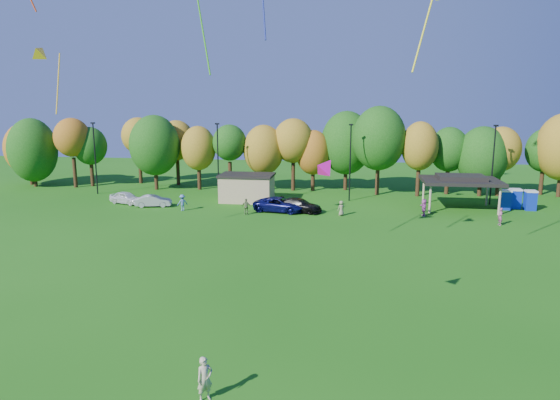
# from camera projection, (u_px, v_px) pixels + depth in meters

# --- Properties ---
(ground) EXTENTS (160.00, 160.00, 0.00)m
(ground) POSITION_uv_depth(u_px,v_px,m) (294.00, 383.00, 20.94)
(ground) COLOR #19600F
(ground) RESTS_ON ground
(tree_line) EXTENTS (93.57, 10.55, 11.15)m
(tree_line) POSITION_uv_depth(u_px,v_px,m) (327.00, 147.00, 64.13)
(tree_line) COLOR black
(tree_line) RESTS_ON ground
(lamp_posts) EXTENTS (64.50, 0.25, 9.09)m
(lamp_posts) POSITION_uv_depth(u_px,v_px,m) (350.00, 160.00, 58.55)
(lamp_posts) COLOR black
(lamp_posts) RESTS_ON ground
(utility_building) EXTENTS (6.30, 4.30, 3.25)m
(utility_building) POSITION_uv_depth(u_px,v_px,m) (247.00, 188.00, 58.92)
(utility_building) COLOR tan
(utility_building) RESTS_ON ground
(pavilion) EXTENTS (8.20, 6.20, 3.77)m
(pavilion) POSITION_uv_depth(u_px,v_px,m) (461.00, 180.00, 54.29)
(pavilion) COLOR tan
(pavilion) RESTS_ON ground
(porta_potties) EXTENTS (3.75, 1.99, 2.18)m
(porta_potties) POSITION_uv_depth(u_px,v_px,m) (517.00, 199.00, 54.61)
(porta_potties) COLOR #0D2AAB
(porta_potties) RESTS_ON ground
(kite_flyer) EXTENTS (0.78, 0.77, 1.82)m
(kite_flyer) POSITION_uv_depth(u_px,v_px,m) (205.00, 379.00, 19.58)
(kite_flyer) COLOR #BFB28F
(kite_flyer) RESTS_ON ground
(car_a) EXTENTS (4.46, 2.97, 1.41)m
(car_a) POSITION_uv_depth(u_px,v_px,m) (126.00, 198.00, 57.61)
(car_a) COLOR white
(car_a) RESTS_ON ground
(car_b) EXTENTS (4.21, 2.27, 1.32)m
(car_b) POSITION_uv_depth(u_px,v_px,m) (153.00, 201.00, 56.02)
(car_b) COLOR #A9A9AE
(car_b) RESTS_ON ground
(car_c) EXTENTS (5.86, 3.41, 1.53)m
(car_c) POSITION_uv_depth(u_px,v_px,m) (279.00, 205.00, 53.44)
(car_c) COLOR #0E0F54
(car_c) RESTS_ON ground
(car_d) EXTENTS (5.34, 3.35, 1.44)m
(car_d) POSITION_uv_depth(u_px,v_px,m) (299.00, 205.00, 53.33)
(car_d) COLOR black
(car_d) RESTS_ON ground
(far_person_0) EXTENTS (1.31, 1.19, 1.77)m
(far_person_0) POSITION_uv_depth(u_px,v_px,m) (182.00, 203.00, 53.93)
(far_person_0) COLOR #5074B0
(far_person_0) RESTS_ON ground
(far_person_1) EXTENTS (0.55, 0.70, 1.70)m
(far_person_1) POSITION_uv_depth(u_px,v_px,m) (500.00, 217.00, 47.49)
(far_person_1) COLOR #9E4A7A
(far_person_1) RESTS_ON ground
(far_person_2) EXTENTS (0.92, 0.84, 1.57)m
(far_person_2) POSITION_uv_depth(u_px,v_px,m) (341.00, 208.00, 51.55)
(far_person_2) COLOR #828359
(far_person_2) RESTS_ON ground
(far_person_3) EXTENTS (0.63, 1.67, 1.76)m
(far_person_3) POSITION_uv_depth(u_px,v_px,m) (424.00, 207.00, 51.51)
(far_person_3) COLOR #AC479F
(far_person_3) RESTS_ON ground
(far_person_4) EXTENTS (1.03, 0.49, 1.70)m
(far_person_4) POSITION_uv_depth(u_px,v_px,m) (246.00, 207.00, 52.03)
(far_person_4) COLOR #647749
(far_person_4) RESTS_ON ground
(kite_5) EXTENTS (1.43, 1.47, 1.18)m
(kite_5) POSITION_uv_depth(u_px,v_px,m) (326.00, 166.00, 22.71)
(kite_5) COLOR #FF0EA6
(kite_8) EXTENTS (1.52, 3.28, 5.44)m
(kite_8) POSITION_uv_depth(u_px,v_px,m) (41.00, 53.00, 36.97)
(kite_8) COLOR yellow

